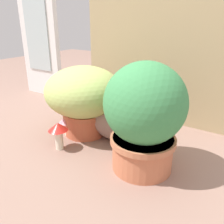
# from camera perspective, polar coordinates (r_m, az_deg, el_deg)

# --- Properties ---
(ground_plane) EXTENTS (6.00, 6.00, 0.00)m
(ground_plane) POSITION_cam_1_polar(r_m,az_deg,el_deg) (1.15, -1.71, -10.01)
(ground_plane) COLOR #8F6E61
(cardboard_backdrop) EXTENTS (0.99, 0.03, 0.87)m
(cardboard_backdrop) POSITION_cam_1_polar(r_m,az_deg,el_deg) (1.45, 11.14, 14.69)
(cardboard_backdrop) COLOR tan
(cardboard_backdrop) RESTS_ON ground
(window_panel_white) EXTENTS (0.39, 0.05, 0.92)m
(window_panel_white) POSITION_cam_1_polar(r_m,az_deg,el_deg) (2.04, -17.18, 16.84)
(window_panel_white) COLOR white
(window_panel_white) RESTS_ON ground
(grass_planter) EXTENTS (0.41, 0.41, 0.38)m
(grass_planter) POSITION_cam_1_polar(r_m,az_deg,el_deg) (1.26, -6.82, 3.89)
(grass_planter) COLOR #BC5A3C
(grass_planter) RESTS_ON ground
(leafy_planter) EXTENTS (0.33, 0.33, 0.46)m
(leafy_planter) POSITION_cam_1_polar(r_m,az_deg,el_deg) (0.95, 7.92, -0.72)
(leafy_planter) COLOR #C26D4A
(leafy_planter) RESTS_ON ground
(cat) EXTENTS (0.39, 0.22, 0.32)m
(cat) POSITION_cam_1_polar(r_m,az_deg,el_deg) (1.22, 1.65, -1.57)
(cat) COLOR #846B60
(cat) RESTS_ON ground
(mushroom_ornament_red) EXTENTS (0.10, 0.10, 0.14)m
(mushroom_ornament_red) POSITION_cam_1_polar(r_m,az_deg,el_deg) (1.17, -12.89, -4.37)
(mushroom_ornament_red) COLOR silver
(mushroom_ornament_red) RESTS_ON ground
(mushroom_ornament_pink) EXTENTS (0.09, 0.09, 0.12)m
(mushroom_ornament_pink) POSITION_cam_1_polar(r_m,az_deg,el_deg) (1.31, -10.89, -2.11)
(mushroom_ornament_pink) COLOR #E6E9C3
(mushroom_ornament_pink) RESTS_ON ground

